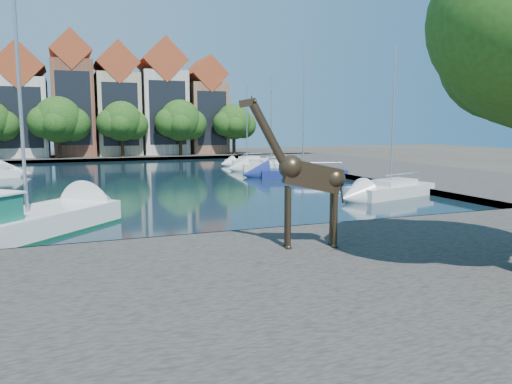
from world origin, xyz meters
The scene contains 19 objects.
ground centered at (0.00, 0.00, 0.00)m, with size 160.00×160.00×0.00m, color #38332B.
water_basin centered at (0.00, 24.00, 0.04)m, with size 38.00×50.00×0.08m, color black.
near_quay centered at (0.00, -7.00, 0.25)m, with size 50.00×14.00×0.50m, color #44403A.
far_quay centered at (0.00, 56.00, 0.25)m, with size 60.00×16.00×0.50m, color #44403A.
right_quay centered at (25.00, 24.00, 0.25)m, with size 14.00×52.00×0.50m, color #44403A.
townhouse_west_inner centered at (-10.50, 55.99, 7.35)m, with size 6.43×9.18×15.15m.
townhouse_center centered at (-4.00, 55.99, 8.36)m, with size 5.44×9.18×16.93m.
townhouse_east_inner centered at (2.00, 55.99, 7.73)m, with size 5.94×9.18×15.79m.
townhouse_east_mid centered at (8.50, 55.99, 8.10)m, with size 6.43×9.18×16.65m.
townhouse_east_end centered at (15.00, 55.99, 7.11)m, with size 5.44×9.18×14.43m.
far_tree_mid_west centered at (-5.89, 50.49, 5.29)m, with size 7.80×6.00×8.00m.
far_tree_mid_east centered at (2.10, 50.49, 5.13)m, with size 7.02×5.40×7.52m.
far_tree_east centered at (10.11, 50.49, 5.24)m, with size 7.54×5.80×7.84m.
far_tree_far_east centered at (18.09, 50.49, 5.08)m, with size 6.76×5.20×7.36m.
giraffe_statue centered at (2.57, -3.63, 3.13)m, with size 3.71×1.32×5.36m.
sailboat_right_a centered at (15.00, 8.24, 0.69)m, with size 7.08×4.14×10.04m.
sailboat_right_b centered at (15.00, 21.55, 0.63)m, with size 8.27×4.81×12.30m.
sailboat_right_c centered at (15.00, 29.10, 0.64)m, with size 6.79×2.69×9.92m.
sailboat_right_d centered at (15.00, 36.60, 0.63)m, with size 5.57×3.27×9.43m.
Camera 1 is at (-5.44, -19.61, 4.96)m, focal length 35.00 mm.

